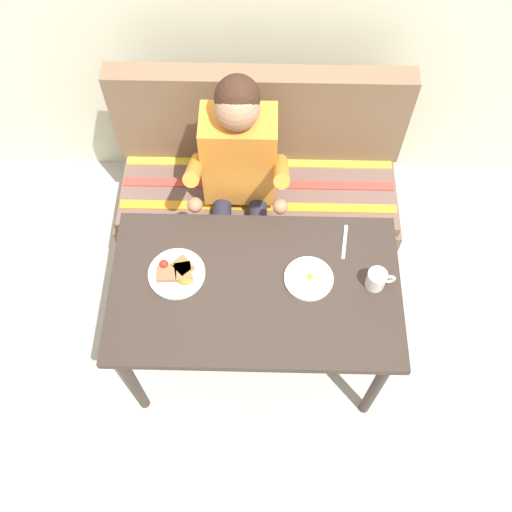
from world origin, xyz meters
TOP-DOWN VIEW (x-y plane):
  - ground_plane at (0.00, 0.00)m, footprint 8.00×8.00m
  - table at (0.00, 0.00)m, footprint 1.20×0.70m
  - couch at (0.00, 0.76)m, footprint 1.44×0.56m
  - person at (-0.09, 0.59)m, footprint 0.45×0.61m
  - plate_breakfast at (-0.33, 0.05)m, footprint 0.24×0.24m
  - plate_eggs at (0.22, 0.04)m, footprint 0.20×0.20m
  - coffee_mug at (0.49, 0.02)m, footprint 0.12×0.08m
  - fork at (0.38, 0.22)m, footprint 0.04×0.17m

SIDE VIEW (x-z plane):
  - ground_plane at x=0.00m, z-range 0.00..0.00m
  - couch at x=0.00m, z-range -0.17..0.83m
  - table at x=0.00m, z-range 0.28..1.01m
  - fork at x=0.38m, z-range 0.73..0.73m
  - plate_eggs at x=0.22m, z-range 0.72..0.76m
  - person at x=-0.09m, z-range 0.13..1.35m
  - plate_breakfast at x=-0.33m, z-range 0.72..0.77m
  - coffee_mug at x=0.49m, z-range 0.73..0.82m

